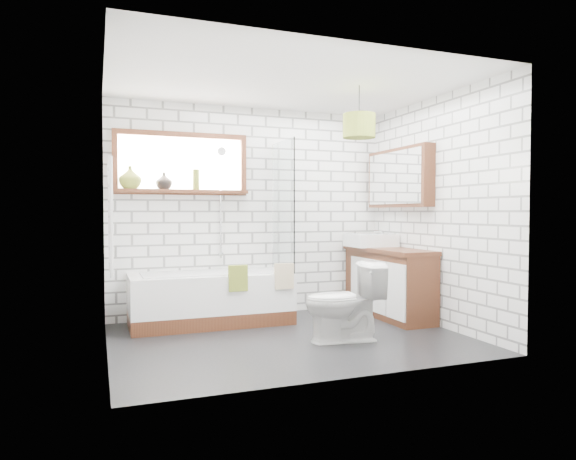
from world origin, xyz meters
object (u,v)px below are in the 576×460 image
object	(u,v)px
vanity	(388,282)
pendant	(359,126)
basin	(371,240)
toilet	(344,302)
bathtub	(211,298)

from	to	relation	value
vanity	pendant	world-z (taller)	pendant
basin	toilet	size ratio (longest dim) A/B	0.71
vanity	basin	bearing A→B (deg)	100.46
bathtub	toilet	size ratio (longest dim) A/B	2.31
vanity	basin	size ratio (longest dim) A/B	2.65
bathtub	pendant	bearing A→B (deg)	-39.27
bathtub	vanity	distance (m)	2.10
bathtub	pendant	size ratio (longest dim) A/B	5.42
basin	bathtub	bearing A→B (deg)	179.71
bathtub	basin	xyz separation A→B (m)	(2.01, -0.01, 0.61)
toilet	bathtub	bearing A→B (deg)	-132.25
pendant	toilet	bearing A→B (deg)	-147.36
toilet	pendant	size ratio (longest dim) A/B	2.35
vanity	toilet	size ratio (longest dim) A/B	1.88
vanity	pendant	distance (m)	2.00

